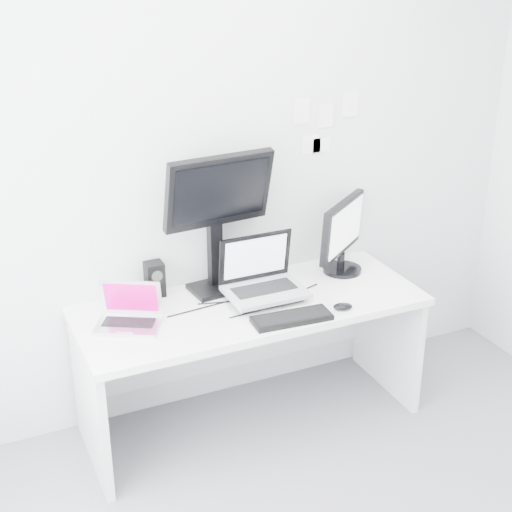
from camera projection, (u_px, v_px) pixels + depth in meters
name	position (u px, v px, depth m)	size (l,w,h in m)	color
back_wall	(223.00, 170.00, 3.89)	(3.60, 3.60, 0.00)	silver
desk	(251.00, 364.00, 3.99)	(1.80, 0.70, 0.73)	white
macbook	(127.00, 306.00, 3.57)	(0.30, 0.23, 0.23)	#AAAAAE
speaker	(155.00, 279.00, 3.90)	(0.09, 0.09, 0.19)	black
dell_laptop	(266.00, 270.00, 3.82)	(0.40, 0.31, 0.34)	#ACAEB4
rear_monitor	(217.00, 221.00, 3.84)	(0.57, 0.21, 0.78)	black
samsung_monitor	(344.00, 235.00, 4.12)	(0.48, 0.22, 0.44)	black
keyboard	(292.00, 318.00, 3.67)	(0.40, 0.14, 0.03)	black
mouse	(343.00, 306.00, 3.78)	(0.10, 0.06, 0.03)	black
wall_note_0	(301.00, 111.00, 3.95)	(0.10, 0.00, 0.14)	white
wall_note_1	(326.00, 116.00, 4.02)	(0.09, 0.00, 0.13)	white
wall_note_2	(350.00, 104.00, 4.06)	(0.10, 0.00, 0.14)	white
wall_note_3	(322.00, 145.00, 4.08)	(0.11, 0.00, 0.08)	white
wall_note_4	(311.00, 145.00, 4.05)	(0.11, 0.00, 0.10)	white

